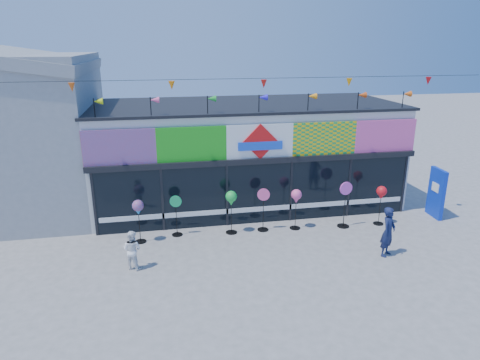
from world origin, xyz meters
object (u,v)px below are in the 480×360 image
object	(u,v)px
spinner_6	(381,194)
child	(132,250)
spinner_2	(231,200)
spinner_0	(138,209)
blue_sign	(436,193)
spinner_5	(345,203)
spinner_3	(263,208)
adult_man	(388,232)
spinner_4	(296,197)
spinner_1	(176,215)

from	to	relation	value
spinner_6	child	distance (m)	8.94
spinner_2	spinner_0	bearing A→B (deg)	-177.50
blue_sign	child	bearing A→B (deg)	-166.94
spinner_5	spinner_2	bearing A→B (deg)	176.57
spinner_2	spinner_6	distance (m)	5.49
spinner_0	spinner_3	world-z (taller)	spinner_3
blue_sign	spinner_5	size ratio (longest dim) A/B	1.11
spinner_5	child	xyz separation A→B (m)	(-7.40, -1.65, -0.30)
spinner_0	adult_man	world-z (taller)	adult_man
spinner_2	spinner_4	distance (m)	2.33
spinner_6	adult_man	xyz separation A→B (m)	(-0.97, -2.29, -0.38)
spinner_4	child	xyz separation A→B (m)	(-5.62, -1.82, -0.59)
spinner_1	spinner_6	bearing A→B (deg)	-3.53
spinner_5	adult_man	size ratio (longest dim) A/B	1.07
spinner_2	spinner_5	size ratio (longest dim) A/B	0.91
spinner_2	spinner_4	world-z (taller)	spinner_2
spinner_0	spinner_5	distance (m)	7.25
spinner_5	blue_sign	bearing A→B (deg)	3.71
spinner_6	child	bearing A→B (deg)	-169.58
spinner_0	spinner_3	distance (m)	4.31
spinner_0	spinner_1	bearing A→B (deg)	14.03
spinner_3	spinner_5	size ratio (longest dim) A/B	0.92
spinner_0	adult_man	bearing A→B (deg)	-17.62
spinner_0	spinner_4	size ratio (longest dim) A/B	1.01
spinner_0	spinner_3	xyz separation A→B (m)	(4.29, 0.15, -0.37)
child	spinner_1	bearing A→B (deg)	-93.77
spinner_0	adult_man	xyz separation A→B (m)	(7.65, -2.43, -0.40)
spinner_2	adult_man	world-z (taller)	adult_man
spinner_1	spinner_2	world-z (taller)	spinner_2
spinner_1	child	xyz separation A→B (m)	(-1.40, -2.07, -0.17)
spinner_2	spinner_4	bearing A→B (deg)	-1.79
spinner_1	child	world-z (taller)	spinner_1
blue_sign	adult_man	world-z (taller)	blue_sign
spinner_4	blue_sign	bearing A→B (deg)	0.76
spinner_2	blue_sign	bearing A→B (deg)	0.02
spinner_6	spinner_3	bearing A→B (deg)	176.12
spinner_3	spinner_6	bearing A→B (deg)	-3.88
spinner_3	spinner_5	world-z (taller)	spinner_5
spinner_3	spinner_6	world-z (taller)	spinner_3
spinner_3	child	world-z (taller)	spinner_3
spinner_5	child	size ratio (longest dim) A/B	1.42
spinner_1	spinner_4	size ratio (longest dim) A/B	0.98
spinner_5	child	world-z (taller)	spinner_5
spinner_3	spinner_0	bearing A→B (deg)	-178.00
adult_man	spinner_2	bearing A→B (deg)	111.43
spinner_4	child	distance (m)	5.94
spinner_5	spinner_4	bearing A→B (deg)	174.43
spinner_0	child	world-z (taller)	spinner_0
spinner_1	adult_man	distance (m)	6.97
spinner_6	adult_man	distance (m)	2.51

